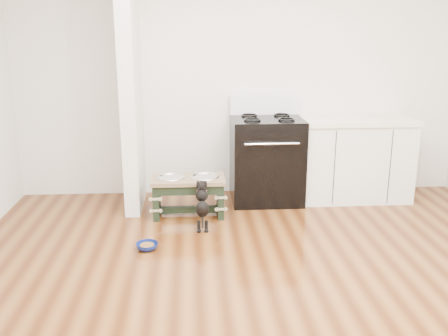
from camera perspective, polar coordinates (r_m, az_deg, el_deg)
ground at (r=3.64m, az=5.82°, el=-14.91°), size 5.00×5.00×0.00m
room_shell at (r=3.14m, az=6.64°, el=11.47°), size 5.00×5.00×5.00m
partition_wall at (r=5.25m, az=-10.63°, el=9.95°), size 0.15×0.80×2.70m
oven_range at (r=5.48m, az=4.87°, el=1.12°), size 0.76×0.69×1.14m
cabinet_run at (r=5.73m, az=14.58°, el=1.05°), size 1.24×0.64×0.91m
dog_feeder at (r=5.06m, az=-4.10°, el=-2.37°), size 0.73×0.39×0.42m
puppy at (r=4.75m, az=-2.52°, el=-4.07°), size 0.13×0.38×0.45m
floor_bowl at (r=4.41m, az=-8.79°, el=-8.83°), size 0.23×0.23×0.06m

